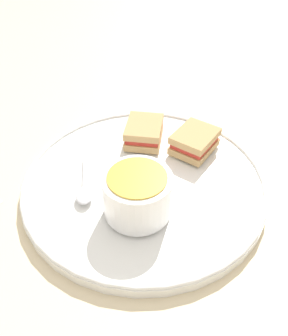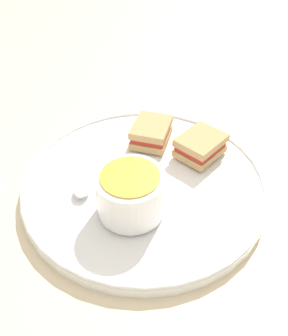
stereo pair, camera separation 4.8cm
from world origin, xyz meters
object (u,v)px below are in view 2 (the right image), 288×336
(spoon, at_px, (83,186))
(sandwich_half_far, at_px, (151,132))
(soup_bowl, at_px, (131,193))
(sandwich_half_near, at_px, (200,146))

(spoon, relative_size, sandwich_half_far, 0.94)
(soup_bowl, bearing_deg, sandwich_half_far, -56.22)
(soup_bowl, relative_size, spoon, 1.05)
(sandwich_half_near, bearing_deg, spoon, 68.47)
(soup_bowl, xyz_separation_m, sandwich_half_far, (0.09, -0.13, -0.01))
(spoon, distance_m, sandwich_half_far, 0.15)
(sandwich_half_near, xyz_separation_m, sandwich_half_far, (0.08, 0.03, 0.00))
(soup_bowl, distance_m, spoon, 0.09)
(soup_bowl, height_order, sandwich_half_near, soup_bowl)
(spoon, bearing_deg, sandwich_half_far, 139.61)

